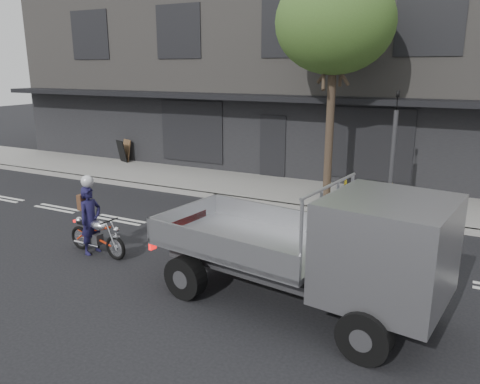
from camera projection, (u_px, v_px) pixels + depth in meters
The scene contains 11 objects.
ground at pixel (193, 233), 11.87m from camera, with size 80.00×80.00×0.00m, color black.
sidewalk at pixel (268, 189), 15.90m from camera, with size 32.00×3.20×0.15m, color gray.
kerb at pixel (247, 201), 14.52m from camera, with size 32.00×0.20×0.15m, color gray.
building_main at pixel (329, 69), 20.57m from camera, with size 26.00×10.00×8.00m, color slate.
street_tree at pixel (335, 23), 13.16m from camera, with size 3.40×3.40×6.74m.
traffic_light_pole at pixel (392, 161), 12.50m from camera, with size 0.12×0.12×3.50m.
motorcycle at pixel (97, 235), 10.46m from camera, with size 1.72×0.50×0.89m.
rider at pixel (91, 220), 10.44m from camera, with size 0.56×0.37×1.55m, color #19163D.
flatbed_ute at pixel (357, 248), 7.38m from camera, with size 5.22×2.69×2.31m.
construction_barrier at pixel (366, 196), 13.27m from camera, with size 1.42×0.57×0.80m, color yellow, non-canonical shape.
sandwich_board at pixel (122, 151), 19.91m from camera, with size 0.59×0.39×0.93m, color black, non-canonical shape.
Camera 1 is at (6.11, -9.45, 4.09)m, focal length 35.00 mm.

